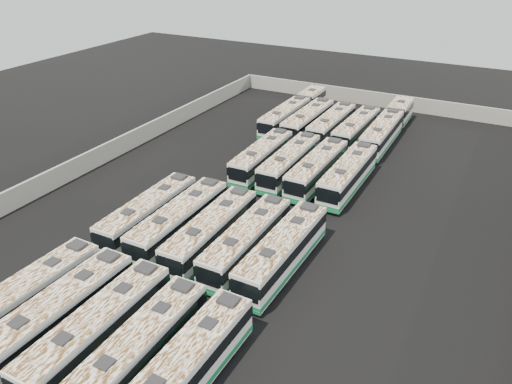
{
  "coord_description": "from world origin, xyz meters",
  "views": [
    {
      "loc": [
        17.82,
        -37.18,
        23.88
      ],
      "look_at": [
        -1.97,
        0.17,
        1.6
      ],
      "focal_mm": 35.0,
      "sensor_mm": 36.0,
      "label": 1
    }
  ],
  "objects_px": {
    "bus_midfront_left": "(180,221)",
    "bus_midfront_center": "(211,232)",
    "bus_front_far_left": "(26,298)",
    "bus_back_far_left": "(294,111)",
    "bus_midback_left": "(262,157)",
    "bus_midback_center": "(290,163)",
    "bus_midfront_far_right": "(283,251)",
    "bus_front_center": "(98,329)",
    "bus_back_far_right": "(388,126)",
    "bus_front_far_right": "(185,369)",
    "bus_midfront_far_left": "(149,213)",
    "bus_back_left": "(308,121)",
    "bus_midfront_right": "(247,241)",
    "bus_front_left": "(57,315)",
    "bus_midback_right": "(317,169)",
    "bus_back_right": "(356,129)",
    "bus_back_center": "(331,125)",
    "bus_midback_far_right": "(348,175)",
    "bus_front_right": "(138,351)"
  },
  "relations": [
    {
      "from": "bus_front_center",
      "to": "bus_midfront_left",
      "type": "distance_m",
      "value": 13.53
    },
    {
      "from": "bus_midfront_far_right",
      "to": "bus_back_far_right",
      "type": "height_order",
      "value": "bus_midfront_far_right"
    },
    {
      "from": "bus_front_right",
      "to": "bus_midfront_far_left",
      "type": "relative_size",
      "value": 1.0
    },
    {
      "from": "bus_midfront_right",
      "to": "bus_front_far_right",
      "type": "bearing_deg",
      "value": -76.34
    },
    {
      "from": "bus_midfront_right",
      "to": "bus_midback_left",
      "type": "distance_m",
      "value": 16.85
    },
    {
      "from": "bus_midback_left",
      "to": "bus_midback_center",
      "type": "distance_m",
      "value": 3.34
    },
    {
      "from": "bus_front_far_right",
      "to": "bus_midfront_far_left",
      "type": "bearing_deg",
      "value": 135.71
    },
    {
      "from": "bus_midfront_center",
      "to": "bus_back_left",
      "type": "bearing_deg",
      "value": 95.37
    },
    {
      "from": "bus_midfront_center",
      "to": "bus_midfront_far_left",
      "type": "bearing_deg",
      "value": 178.62
    },
    {
      "from": "bus_front_far_right",
      "to": "bus_back_left",
      "type": "xyz_separation_m",
      "value": [
        -9.85,
        41.74,
        0.05
      ]
    },
    {
      "from": "bus_midfront_right",
      "to": "bus_midfront_far_right",
      "type": "bearing_deg",
      "value": -0.82
    },
    {
      "from": "bus_front_far_left",
      "to": "bus_midfront_center",
      "type": "height_order",
      "value": "bus_midfront_center"
    },
    {
      "from": "bus_front_far_right",
      "to": "bus_back_far_left",
      "type": "xyz_separation_m",
      "value": [
        -13.19,
        44.84,
        -0.02
      ]
    },
    {
      "from": "bus_back_right",
      "to": "bus_back_far_left",
      "type": "bearing_deg",
      "value": 164.93
    },
    {
      "from": "bus_midfront_left",
      "to": "bus_midback_center",
      "type": "distance_m",
      "value": 15.89
    },
    {
      "from": "bus_back_far_left",
      "to": "bus_back_far_right",
      "type": "distance_m",
      "value": 13.06
    },
    {
      "from": "bus_midfront_far_right",
      "to": "bus_midback_center",
      "type": "relative_size",
      "value": 1.02
    },
    {
      "from": "bus_back_left",
      "to": "bus_midfront_right",
      "type": "bearing_deg",
      "value": -76.42
    },
    {
      "from": "bus_front_center",
      "to": "bus_midback_left",
      "type": "distance_m",
      "value": 28.84
    },
    {
      "from": "bus_front_far_right",
      "to": "bus_midfront_far_left",
      "type": "xyz_separation_m",
      "value": [
        -13.09,
        13.09,
        -0.0
      ]
    },
    {
      "from": "bus_back_left",
      "to": "bus_midfront_far_left",
      "type": "bearing_deg",
      "value": -95.88
    },
    {
      "from": "bus_midfront_center",
      "to": "bus_front_far_right",
      "type": "bearing_deg",
      "value": -64.62
    },
    {
      "from": "bus_midfront_center",
      "to": "bus_midfront_right",
      "type": "bearing_deg",
      "value": 1.74
    },
    {
      "from": "bus_midfront_left",
      "to": "bus_midfront_center",
      "type": "bearing_deg",
      "value": -3.23
    },
    {
      "from": "bus_front_center",
      "to": "bus_front_far_left",
      "type": "bearing_deg",
      "value": -179.86
    },
    {
      "from": "bus_midfront_left",
      "to": "bus_midback_right",
      "type": "bearing_deg",
      "value": 66.56
    },
    {
      "from": "bus_midfront_center",
      "to": "bus_midback_left",
      "type": "relative_size",
      "value": 1.03
    },
    {
      "from": "bus_midfront_right",
      "to": "bus_midback_left",
      "type": "height_order",
      "value": "bus_midfront_right"
    },
    {
      "from": "bus_midfront_far_right",
      "to": "bus_back_far_left",
      "type": "bearing_deg",
      "value": 113.54
    },
    {
      "from": "bus_midfront_center",
      "to": "bus_midfront_far_right",
      "type": "height_order",
      "value": "bus_midfront_far_right"
    },
    {
      "from": "bus_back_left",
      "to": "bus_midfront_center",
      "type": "bearing_deg",
      "value": -82.85
    },
    {
      "from": "bus_front_center",
      "to": "bus_back_far_right",
      "type": "bearing_deg",
      "value": 81.6
    },
    {
      "from": "bus_midback_left",
      "to": "bus_back_far_right",
      "type": "height_order",
      "value": "bus_back_far_right"
    },
    {
      "from": "bus_front_left",
      "to": "bus_midback_left",
      "type": "height_order",
      "value": "bus_front_left"
    },
    {
      "from": "bus_midback_right",
      "to": "bus_back_right",
      "type": "relative_size",
      "value": 1.01
    },
    {
      "from": "bus_midfront_right",
      "to": "bus_midfront_center",
      "type": "bearing_deg",
      "value": -177.26
    },
    {
      "from": "bus_front_left",
      "to": "bus_back_far_left",
      "type": "height_order",
      "value": "bus_front_left"
    },
    {
      "from": "bus_back_far_left",
      "to": "bus_front_right",
      "type": "bearing_deg",
      "value": -77.47
    },
    {
      "from": "bus_front_far_left",
      "to": "bus_front_right",
      "type": "distance_m",
      "value": 9.87
    },
    {
      "from": "bus_front_far_left",
      "to": "bus_back_far_left",
      "type": "relative_size",
      "value": 0.65
    },
    {
      "from": "bus_midfront_right",
      "to": "bus_back_far_left",
      "type": "relative_size",
      "value": 0.65
    },
    {
      "from": "bus_midback_far_right",
      "to": "bus_front_center",
      "type": "bearing_deg",
      "value": -102.74
    },
    {
      "from": "bus_front_left",
      "to": "bus_midback_right",
      "type": "bearing_deg",
      "value": 77.86
    },
    {
      "from": "bus_front_left",
      "to": "bus_front_right",
      "type": "height_order",
      "value": "bus_front_left"
    },
    {
      "from": "bus_midfront_far_right",
      "to": "bus_midfront_right",
      "type": "bearing_deg",
      "value": -179.62
    },
    {
      "from": "bus_front_far_left",
      "to": "bus_midback_right",
      "type": "xyz_separation_m",
      "value": [
        9.8,
        28.58,
        0.01
      ]
    },
    {
      "from": "bus_front_far_right",
      "to": "bus_back_center",
      "type": "height_order",
      "value": "same"
    },
    {
      "from": "bus_front_far_right",
      "to": "bus_midback_right",
      "type": "distance_m",
      "value": 28.83
    },
    {
      "from": "bus_front_right",
      "to": "bus_back_right",
      "type": "height_order",
      "value": "bus_front_right"
    },
    {
      "from": "bus_midfront_left",
      "to": "bus_midfront_right",
      "type": "bearing_deg",
      "value": -0.43
    }
  ]
}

